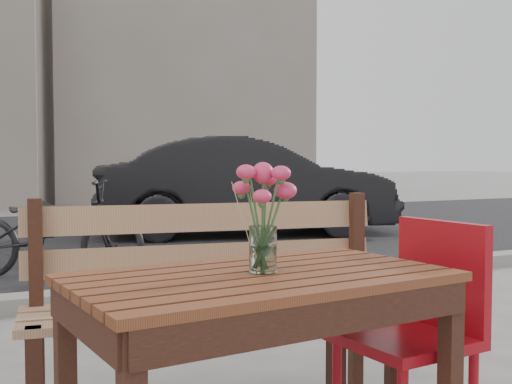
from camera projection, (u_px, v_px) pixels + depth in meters
street at (31, 262)px, 6.52m from camera, size 30.00×8.12×0.12m
main_table at (261, 310)px, 2.03m from camera, size 1.24×0.80×0.73m
main_bench at (213, 281)px, 2.67m from camera, size 1.58×0.69×0.95m
red_chair at (420, 319)px, 2.36m from camera, size 0.46×0.46×0.85m
main_vase at (263, 204)px, 2.03m from camera, size 0.19×0.19×0.35m
parked_car at (246, 186)px, 9.10m from camera, size 4.42×2.48×1.38m
bicycle at (50, 229)px, 5.80m from camera, size 1.79×1.20×0.89m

